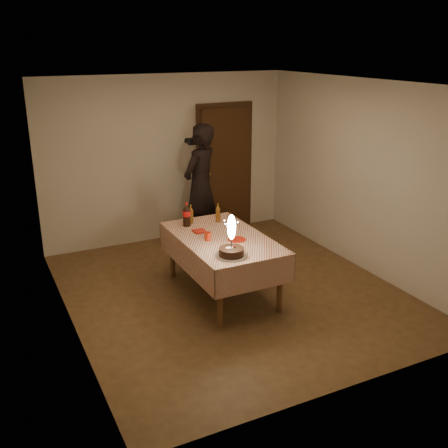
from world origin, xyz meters
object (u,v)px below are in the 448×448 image
at_px(clear_cup, 230,230).
at_px(photographer, 200,186).
at_px(red_cup, 208,236).
at_px(amber_bottle_left, 191,215).
at_px(cola_bottle, 187,215).
at_px(red_plate, 237,239).
at_px(dining_table, 222,245).
at_px(birthday_cake, 231,246).
at_px(amber_bottle_right, 218,213).

xyz_separation_m(clear_cup, photographer, (0.30, 1.62, 0.14)).
distance_m(red_cup, amber_bottle_left, 0.68).
height_order(red_cup, cola_bottle, cola_bottle).
bearing_deg(amber_bottle_left, red_plate, -72.24).
bearing_deg(cola_bottle, red_plate, -64.86).
height_order(red_plate, photographer, photographer).
relative_size(dining_table, amber_bottle_left, 6.75).
bearing_deg(red_plate, dining_table, 125.29).
relative_size(birthday_cake, red_plate, 2.21).
height_order(red_plate, cola_bottle, cola_bottle).
distance_m(red_plate, amber_bottle_left, 0.86).
bearing_deg(cola_bottle, photographer, 58.48).
bearing_deg(birthday_cake, cola_bottle, 93.04).
bearing_deg(amber_bottle_left, photographer, 60.25).
bearing_deg(birthday_cake, red_cup, 93.50).
distance_m(birthday_cake, clear_cup, 0.75).
bearing_deg(dining_table, photographer, 74.96).
bearing_deg(dining_table, red_plate, -54.71).
bearing_deg(clear_cup, birthday_cake, -116.05).
xyz_separation_m(clear_cup, amber_bottle_right, (0.05, 0.46, 0.07)).
height_order(birthday_cake, amber_bottle_left, birthday_cake).
bearing_deg(birthday_cake, red_plate, 55.59).
distance_m(birthday_cake, amber_bottle_left, 1.23).
bearing_deg(red_plate, cola_bottle, 115.14).
bearing_deg(red_cup, red_plate, -23.84).
bearing_deg(amber_bottle_left, clear_cup, -62.12).
xyz_separation_m(birthday_cake, photographer, (0.63, 2.29, 0.07)).
relative_size(birthday_cake, clear_cup, 5.41).
bearing_deg(red_cup, amber_bottle_left, 84.88).
distance_m(birthday_cake, amber_bottle_right, 1.19).
xyz_separation_m(cola_bottle, photographer, (0.69, 1.12, 0.04)).
relative_size(red_plate, cola_bottle, 0.69).
distance_m(birthday_cake, red_plate, 0.52).
xyz_separation_m(red_cup, amber_bottle_right, (0.41, 0.57, 0.07)).
distance_m(dining_table, amber_bottle_right, 0.62).
bearing_deg(photographer, clear_cup, -100.56).
xyz_separation_m(cola_bottle, amber_bottle_left, (0.09, 0.07, -0.03)).
height_order(birthday_cake, red_cup, birthday_cake).
relative_size(dining_table, birthday_cake, 3.53).
bearing_deg(cola_bottle, amber_bottle_right, -4.74).
relative_size(red_plate, amber_bottle_right, 0.86).
distance_m(red_plate, clear_cup, 0.25).
bearing_deg(red_cup, dining_table, 6.36).
height_order(amber_bottle_right, photographer, photographer).
height_order(birthday_cake, photographer, photographer).
height_order(clear_cup, cola_bottle, cola_bottle).
xyz_separation_m(red_cup, amber_bottle_left, (0.06, 0.67, 0.07)).
xyz_separation_m(red_plate, cola_bottle, (-0.35, 0.74, 0.15)).
height_order(red_plate, amber_bottle_left, amber_bottle_left).
bearing_deg(cola_bottle, birthday_cake, -86.96).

